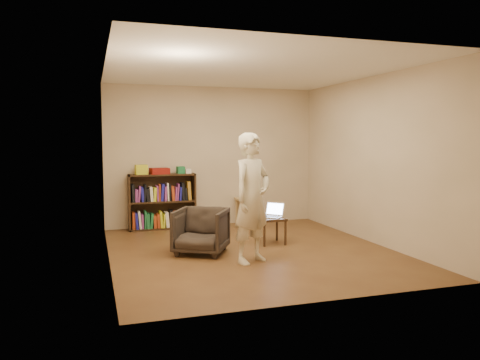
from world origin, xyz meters
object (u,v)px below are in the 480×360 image
object	(u,v)px
armchair	(201,231)
laptop	(273,213)
side_table	(271,222)
bookshelf	(162,205)
stool	(246,203)
person	(252,198)

from	to	relation	value
armchair	laptop	distance (m)	1.30
armchair	side_table	distance (m)	1.22
bookshelf	side_table	bearing A→B (deg)	-50.41
stool	armchair	xyz separation A→B (m)	(-1.32, -1.97, -0.09)
stool	laptop	xyz separation A→B (m)	(-0.08, -1.61, 0.05)
bookshelf	laptop	world-z (taller)	bookshelf
bookshelf	stool	world-z (taller)	bookshelf
laptop	bookshelf	bearing A→B (deg)	177.15
bookshelf	armchair	xyz separation A→B (m)	(0.26, -2.03, -0.12)
stool	person	size ratio (longest dim) A/B	0.30
laptop	armchair	bearing A→B (deg)	-118.50
side_table	laptop	bearing A→B (deg)	47.38
stool	side_table	xyz separation A→B (m)	(-0.14, -1.67, -0.07)
side_table	stool	bearing A→B (deg)	85.28
stool	bookshelf	bearing A→B (deg)	177.67
laptop	person	bearing A→B (deg)	-79.28
armchair	laptop	world-z (taller)	armchair
laptop	stool	bearing A→B (deg)	132.54
armchair	side_table	bearing A→B (deg)	43.49
bookshelf	person	xyz separation A→B (m)	(0.79, -2.69, 0.41)
bookshelf	stool	distance (m)	1.58
armchair	side_table	xyz separation A→B (m)	(1.18, 0.29, 0.02)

